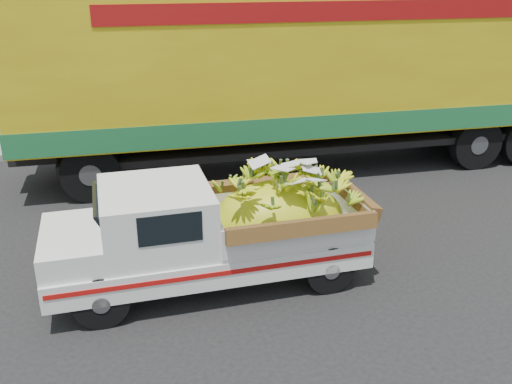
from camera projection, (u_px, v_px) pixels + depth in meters
name	position (u px, v px, depth m)	size (l,w,h in m)	color
ground	(275.00, 249.00, 8.93)	(100.00, 100.00, 0.00)	black
curb	(193.00, 139.00, 14.17)	(60.00, 0.25, 0.15)	gray
sidewalk	(177.00, 119.00, 16.02)	(60.00, 4.00, 0.14)	gray
pickup_truck	(231.00, 228.00, 7.79)	(4.32, 1.74, 1.49)	black
semi_trailer	(310.00, 68.00, 11.82)	(12.04, 3.51, 3.80)	black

